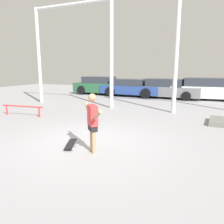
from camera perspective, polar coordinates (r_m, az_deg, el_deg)
ground_plane at (r=6.26m, az=-6.41°, el=-8.03°), size 36.00×36.00×0.00m
skateboarder at (r=5.36m, az=-5.09°, el=-2.16°), size 0.96×0.96×1.48m
skateboard at (r=6.07m, az=-10.69°, el=-8.17°), size 0.52×0.84×0.08m
grind_rail at (r=10.35m, az=-22.38°, el=0.96°), size 2.05×0.31×0.46m
canopy_support_left at (r=12.59m, az=-10.40°, el=16.76°), size 4.88×0.20×5.44m
parked_car_green at (r=17.68m, az=-3.04°, el=6.89°), size 4.28×2.01×1.42m
parked_car_blue at (r=16.51m, az=4.94°, el=6.37°), size 4.49×2.04×1.29m
parked_car_grey at (r=15.91m, az=14.18°, el=5.92°), size 4.59×2.17×1.35m
parked_car_white at (r=15.85m, az=23.21°, el=5.48°), size 4.66×2.12×1.45m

